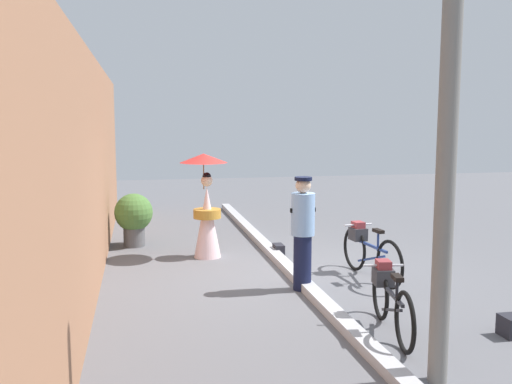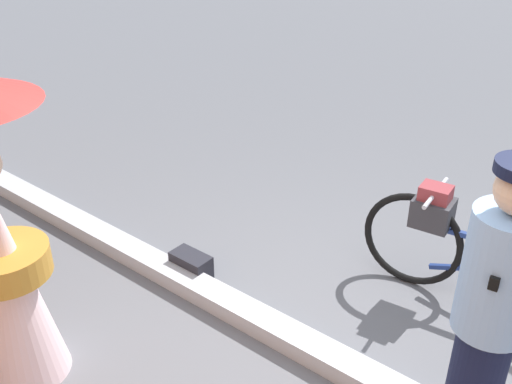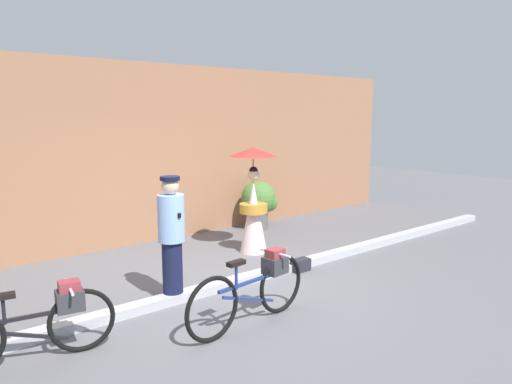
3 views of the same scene
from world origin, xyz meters
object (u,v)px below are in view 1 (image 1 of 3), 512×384
object	(u,v)px
backpack_on_pavement	(511,326)
backpack_spare	(279,249)
bicycle_near_officer	(368,250)
utility_pole	(448,124)
person_with_parasol	(206,204)
potted_plant_by_door	(134,216)
bicycle_far_side	(390,297)
person_officer	(303,230)

from	to	relation	value
backpack_on_pavement	backpack_spare	size ratio (longest dim) A/B	0.87
bicycle_near_officer	utility_pole	distance (m)	4.04
person_with_parasol	utility_pole	bearing A→B (deg)	-163.69
person_with_parasol	utility_pole	size ratio (longest dim) A/B	0.39
bicycle_near_officer	person_with_parasol	size ratio (longest dim) A/B	0.97
potted_plant_by_door	backpack_spare	xyz separation A→B (m)	(-1.29, -2.56, -0.49)
bicycle_far_side	person_with_parasol	world-z (taller)	person_with_parasol
bicycle_far_side	backpack_on_pavement	xyz separation A→B (m)	(-0.43, -1.29, -0.29)
bicycle_near_officer	bicycle_far_side	bearing A→B (deg)	163.24
bicycle_far_side	backpack_spare	world-z (taller)	bicycle_far_side
bicycle_far_side	backpack_spare	bearing A→B (deg)	4.97
backpack_on_pavement	backpack_spare	xyz separation A→B (m)	(4.32, 1.63, -0.02)
person_with_parasol	bicycle_near_officer	bearing A→B (deg)	-128.42
person_with_parasol	backpack_on_pavement	size ratio (longest dim) A/B	6.95
bicycle_near_officer	bicycle_far_side	distance (m)	2.28
bicycle_near_officer	potted_plant_by_door	distance (m)	4.66
potted_plant_by_door	person_officer	bearing A→B (deg)	-145.15
person_with_parasol	potted_plant_by_door	world-z (taller)	person_with_parasol
potted_plant_by_door	utility_pole	distance (m)	7.26
backpack_on_pavement	utility_pole	distance (m)	2.79
bicycle_near_officer	utility_pole	bearing A→B (deg)	167.66
backpack_spare	utility_pole	world-z (taller)	utility_pole
bicycle_far_side	potted_plant_by_door	world-z (taller)	potted_plant_by_door
bicycle_near_officer	person_with_parasol	xyz separation A→B (m)	(1.82, 2.30, 0.51)
person_officer	person_with_parasol	bearing A→B (deg)	26.56
person_officer	backpack_spare	world-z (taller)	person_officer
backpack_spare	potted_plant_by_door	bearing A→B (deg)	63.35
backpack_on_pavement	utility_pole	xyz separation A→B (m)	(-0.84, 1.39, 2.27)
backpack_spare	utility_pole	distance (m)	5.66
bicycle_near_officer	backpack_spare	size ratio (longest dim) A/B	5.88
person_with_parasol	potted_plant_by_door	distance (m)	1.76
person_with_parasol	backpack_spare	size ratio (longest dim) A/B	6.04
utility_pole	person_officer	bearing A→B (deg)	7.97
person_officer	person_with_parasol	size ratio (longest dim) A/B	0.89
bicycle_far_side	potted_plant_by_door	bearing A→B (deg)	29.24
bicycle_far_side	utility_pole	xyz separation A→B (m)	(-1.27, 0.10, 1.99)
person_with_parasol	backpack_on_pavement	xyz separation A→B (m)	(-4.43, -2.93, -0.82)
potted_plant_by_door	person_with_parasol	bearing A→B (deg)	-133.11
potted_plant_by_door	backpack_on_pavement	distance (m)	7.02
potted_plant_by_door	backpack_spare	world-z (taller)	potted_plant_by_door
bicycle_far_side	potted_plant_by_door	size ratio (longest dim) A/B	1.61
potted_plant_by_door	backpack_spare	distance (m)	2.91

